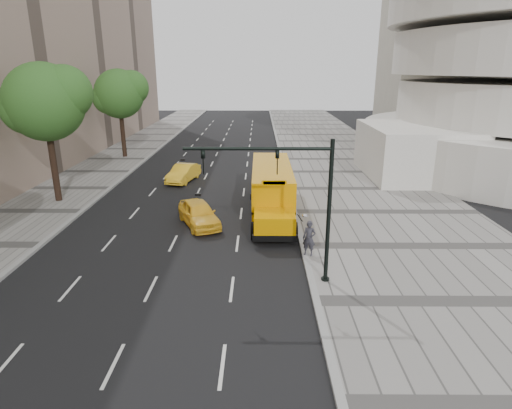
{
  "coord_description": "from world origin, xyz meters",
  "views": [
    {
      "loc": [
        3.66,
        -26.42,
        9.11
      ],
      "look_at": [
        3.5,
        -4.0,
        1.9
      ],
      "focal_mm": 30.0,
      "sensor_mm": 36.0,
      "label": 1
    }
  ],
  "objects_px": {
    "tree_c": "(120,93)",
    "pedestrian": "(309,238)",
    "taxi_near": "(199,213)",
    "school_bus": "(272,185)",
    "traffic_signal": "(296,194)",
    "tree_b": "(46,101)",
    "taxi_far": "(183,173)"
  },
  "relations": [
    {
      "from": "traffic_signal",
      "to": "taxi_far",
      "type": "bearing_deg",
      "value": 113.94
    },
    {
      "from": "taxi_far",
      "to": "tree_b",
      "type": "bearing_deg",
      "value": -129.54
    },
    {
      "from": "taxi_near",
      "to": "traffic_signal",
      "type": "distance_m",
      "value": 9.5
    },
    {
      "from": "tree_c",
      "to": "traffic_signal",
      "type": "distance_m",
      "value": 31.64
    },
    {
      "from": "pedestrian",
      "to": "traffic_signal",
      "type": "distance_m",
      "value": 4.14
    },
    {
      "from": "tree_c",
      "to": "pedestrian",
      "type": "bearing_deg",
      "value": -56.25
    },
    {
      "from": "tree_c",
      "to": "school_bus",
      "type": "relative_size",
      "value": 0.78
    },
    {
      "from": "taxi_near",
      "to": "pedestrian",
      "type": "relative_size",
      "value": 2.44
    },
    {
      "from": "tree_b",
      "to": "taxi_far",
      "type": "distance_m",
      "value": 11.56
    },
    {
      "from": "tree_b",
      "to": "traffic_signal",
      "type": "bearing_deg",
      "value": -37.08
    },
    {
      "from": "pedestrian",
      "to": "traffic_signal",
      "type": "xyz_separation_m",
      "value": [
        -0.96,
        -2.64,
        3.05
      ]
    },
    {
      "from": "tree_b",
      "to": "taxi_far",
      "type": "relative_size",
      "value": 2.2
    },
    {
      "from": "taxi_near",
      "to": "traffic_signal",
      "type": "xyz_separation_m",
      "value": [
        5.14,
        -7.25,
        3.35
      ]
    },
    {
      "from": "tree_c",
      "to": "traffic_signal",
      "type": "bearing_deg",
      "value": -60.36
    },
    {
      "from": "school_bus",
      "to": "taxi_near",
      "type": "height_order",
      "value": "school_bus"
    },
    {
      "from": "tree_b",
      "to": "school_bus",
      "type": "relative_size",
      "value": 0.82
    },
    {
      "from": "tree_b",
      "to": "pedestrian",
      "type": "distance_m",
      "value": 19.82
    },
    {
      "from": "tree_b",
      "to": "school_bus",
      "type": "distance_m",
      "value": 15.89
    },
    {
      "from": "school_bus",
      "to": "pedestrian",
      "type": "relative_size",
      "value": 6.45
    },
    {
      "from": "school_bus",
      "to": "pedestrian",
      "type": "height_order",
      "value": "school_bus"
    },
    {
      "from": "school_bus",
      "to": "taxi_near",
      "type": "distance_m",
      "value": 5.3
    },
    {
      "from": "taxi_near",
      "to": "school_bus",
      "type": "bearing_deg",
      "value": 7.18
    },
    {
      "from": "tree_b",
      "to": "taxi_near",
      "type": "relative_size",
      "value": 2.17
    },
    {
      "from": "pedestrian",
      "to": "traffic_signal",
      "type": "bearing_deg",
      "value": -88.61
    },
    {
      "from": "taxi_near",
      "to": "pedestrian",
      "type": "xyz_separation_m",
      "value": [
        6.1,
        -4.61,
        0.3
      ]
    },
    {
      "from": "taxi_far",
      "to": "traffic_signal",
      "type": "bearing_deg",
      "value": -52.71
    },
    {
      "from": "tree_c",
      "to": "taxi_near",
      "type": "distance_m",
      "value": 23.46
    },
    {
      "from": "school_bus",
      "to": "traffic_signal",
      "type": "distance_m",
      "value": 10.23
    },
    {
      "from": "taxi_near",
      "to": "taxi_far",
      "type": "bearing_deg",
      "value": 80.52
    },
    {
      "from": "pedestrian",
      "to": "tree_b",
      "type": "bearing_deg",
      "value": 172.44
    },
    {
      "from": "school_bus",
      "to": "taxi_far",
      "type": "distance_m",
      "value": 10.57
    },
    {
      "from": "taxi_near",
      "to": "pedestrian",
      "type": "bearing_deg",
      "value": -61.08
    }
  ]
}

